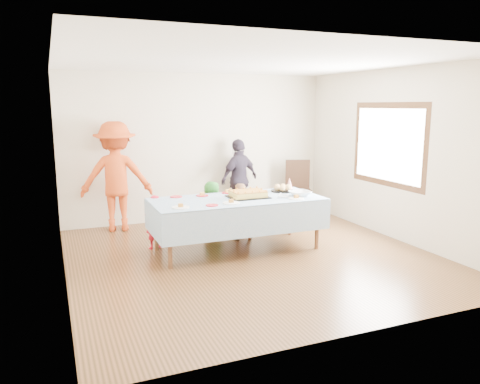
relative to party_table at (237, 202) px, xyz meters
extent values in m
plane|color=#422B12|center=(0.08, -0.37, -0.72)|extent=(5.00, 5.00, 0.00)
cube|color=beige|center=(0.08, 2.13, 0.63)|extent=(5.00, 0.04, 2.70)
cube|color=beige|center=(0.08, -2.87, 0.63)|extent=(5.00, 0.04, 2.70)
cube|color=beige|center=(-2.42, -0.37, 0.63)|extent=(0.04, 5.00, 2.70)
cube|color=beige|center=(2.58, -0.37, 0.63)|extent=(0.04, 5.00, 2.70)
cube|color=white|center=(0.08, -0.37, 1.98)|extent=(5.00, 5.00, 0.04)
cube|color=#472B16|center=(2.55, -0.17, 0.78)|extent=(0.03, 1.75, 1.35)
cylinder|color=brown|center=(-1.12, -0.42, -0.36)|extent=(0.06, 0.06, 0.73)
cylinder|color=brown|center=(1.12, -0.42, -0.36)|extent=(0.06, 0.06, 0.73)
cylinder|color=brown|center=(-1.12, 0.42, -0.36)|extent=(0.06, 0.06, 0.73)
cylinder|color=brown|center=(1.12, 0.42, -0.36)|extent=(0.06, 0.06, 0.73)
cube|color=brown|center=(0.00, 0.00, 0.03)|extent=(2.40, 1.00, 0.04)
cube|color=white|center=(0.00, 0.00, 0.05)|extent=(2.50, 1.10, 0.01)
cube|color=black|center=(0.18, 0.01, 0.06)|extent=(0.57, 0.44, 0.02)
cube|color=#F8DB5E|center=(0.18, 0.01, 0.11)|extent=(0.49, 0.36, 0.07)
cube|color=#A05725|center=(0.18, 0.01, 0.15)|extent=(0.49, 0.36, 0.01)
cylinder|color=black|center=(0.88, 0.25, 0.06)|extent=(0.37, 0.37, 0.02)
sphere|color=#DAB56A|center=(0.98, 0.25, 0.12)|extent=(0.09, 0.09, 0.09)
sphere|color=#DAB56A|center=(0.93, 0.34, 0.12)|extent=(0.09, 0.09, 0.09)
sphere|color=#DAB56A|center=(0.83, 0.34, 0.12)|extent=(0.09, 0.09, 0.09)
sphere|color=#DAB56A|center=(0.78, 0.25, 0.12)|extent=(0.09, 0.09, 0.09)
sphere|color=#DAB56A|center=(0.83, 0.17, 0.12)|extent=(0.09, 0.09, 0.09)
sphere|color=#DAB56A|center=(0.93, 0.17, 0.12)|extent=(0.09, 0.09, 0.09)
sphere|color=#DAB56A|center=(0.88, 0.25, 0.12)|extent=(0.09, 0.09, 0.09)
imported|color=silver|center=(0.94, -0.19, 0.09)|extent=(0.32, 0.32, 0.08)
cone|color=silver|center=(1.09, 0.42, 0.15)|extent=(0.11, 0.11, 0.18)
cylinder|color=red|center=(-0.80, 0.44, 0.06)|extent=(0.18, 0.18, 0.01)
cylinder|color=red|center=(-0.41, 0.38, 0.06)|extent=(0.18, 0.18, 0.01)
cylinder|color=red|center=(0.02, 0.44, 0.06)|extent=(0.18, 0.18, 0.01)
cylinder|color=red|center=(0.57, 0.38, 0.06)|extent=(0.17, 0.17, 0.01)
cylinder|color=red|center=(-0.50, -0.33, 0.06)|extent=(0.17, 0.17, 0.01)
cylinder|color=white|center=(-0.93, -0.30, 0.06)|extent=(0.24, 0.24, 0.01)
cylinder|color=white|center=(-0.20, -0.29, 0.06)|extent=(0.24, 0.24, 0.01)
cylinder|color=white|center=(0.79, -0.35, 0.06)|extent=(0.23, 0.23, 0.01)
cylinder|color=black|center=(1.61, 1.37, -0.48)|extent=(0.04, 0.04, 0.48)
cylinder|color=black|center=(1.98, 1.22, -0.48)|extent=(0.04, 0.04, 0.48)
cylinder|color=black|center=(1.76, 1.75, -0.48)|extent=(0.04, 0.04, 0.48)
cylinder|color=black|center=(2.13, 1.59, -0.48)|extent=(0.04, 0.04, 0.48)
cube|color=black|center=(1.87, 1.48, -0.22)|extent=(0.61, 0.61, 0.06)
cube|color=black|center=(1.95, 1.68, 0.08)|extent=(0.45, 0.22, 0.56)
imported|color=red|center=(-1.12, 0.53, -0.32)|extent=(0.34, 0.27, 0.82)
imported|color=#277226|center=(-0.12, 0.78, -0.26)|extent=(0.53, 0.43, 0.92)
imported|color=tan|center=(0.25, 0.53, -0.27)|extent=(0.49, 0.41, 0.91)
imported|color=#CE4719|center=(-1.48, 1.83, 0.21)|extent=(1.30, 0.88, 1.86)
imported|color=#342C3C|center=(0.78, 1.83, 0.03)|extent=(0.96, 0.68, 1.51)
camera|label=1|loc=(-2.50, -6.24, 1.40)|focal=35.00mm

